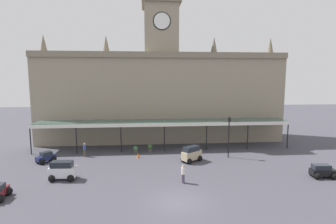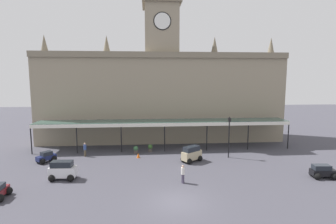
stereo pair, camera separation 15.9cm
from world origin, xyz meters
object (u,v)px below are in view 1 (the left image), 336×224
(car_black_estate, at_px, (322,172))
(pedestrian_beside_cars, at_px, (85,149))
(traffic_cone, at_px, (138,155))
(planter_by_canopy, at_px, (150,148))
(car_beige_van, at_px, (191,155))
(car_navy_sedan, at_px, (46,158))
(pedestrian_crossing_forecourt, at_px, (183,173))
(victorian_lamppost, at_px, (229,132))
(car_white_van, at_px, (63,171))
(planter_near_kerb, at_px, (136,150))

(car_black_estate, height_order, pedestrian_beside_cars, pedestrian_beside_cars)
(traffic_cone, relative_size, planter_by_canopy, 0.60)
(car_beige_van, xyz_separation_m, car_navy_sedan, (-16.33, 1.14, -0.30))
(car_navy_sedan, bearing_deg, car_beige_van, -4.01)
(car_navy_sedan, distance_m, traffic_cone, 10.30)
(pedestrian_crossing_forecourt, bearing_deg, car_navy_sedan, 153.79)
(car_navy_sedan, bearing_deg, victorian_lamppost, 0.09)
(car_beige_van, relative_size, car_white_van, 1.06)
(traffic_cone, height_order, planter_by_canopy, planter_by_canopy)
(pedestrian_beside_cars, height_order, victorian_lamppost, victorian_lamppost)
(car_black_estate, bearing_deg, pedestrian_beside_cars, 159.87)
(pedestrian_crossing_forecourt, distance_m, traffic_cone, 9.02)
(car_navy_sedan, xyz_separation_m, victorian_lamppost, (20.97, 0.03, 2.55))
(car_white_van, height_order, victorian_lamppost, victorian_lamppost)
(car_navy_sedan, bearing_deg, car_white_van, -57.31)
(car_navy_sedan, xyz_separation_m, planter_by_canopy, (11.72, 3.24, -0.01))
(planter_near_kerb, xyz_separation_m, planter_by_canopy, (1.81, 0.64, 0.00))
(car_beige_van, distance_m, car_navy_sedan, 16.38)
(car_black_estate, xyz_separation_m, car_white_van, (-24.40, 1.53, 0.24))
(planter_near_kerb, bearing_deg, pedestrian_beside_cars, -172.82)
(victorian_lamppost, relative_size, planter_near_kerb, 5.12)
(pedestrian_crossing_forecourt, height_order, planter_by_canopy, pedestrian_crossing_forecourt)
(traffic_cone, relative_size, planter_near_kerb, 0.60)
(car_white_van, relative_size, pedestrian_beside_cars, 1.46)
(car_beige_van, xyz_separation_m, victorian_lamppost, (4.64, 1.18, 2.24))
(pedestrian_beside_cars, relative_size, planter_by_canopy, 1.74)
(car_black_estate, distance_m, traffic_cone, 19.25)
(planter_near_kerb, bearing_deg, car_beige_van, -30.26)
(car_white_van, bearing_deg, car_beige_van, 18.48)
(pedestrian_beside_cars, xyz_separation_m, planter_near_kerb, (6.05, 0.76, -0.42))
(car_navy_sedan, bearing_deg, pedestrian_crossing_forecourt, -26.21)
(car_beige_van, relative_size, car_navy_sedan, 1.15)
(car_black_estate, relative_size, pedestrian_crossing_forecourt, 1.39)
(planter_by_canopy, bearing_deg, planter_near_kerb, -160.55)
(victorian_lamppost, bearing_deg, car_white_van, -162.63)
(car_beige_van, bearing_deg, traffic_cone, 162.42)
(car_navy_sedan, height_order, planter_near_kerb, car_navy_sedan)
(car_beige_van, relative_size, pedestrian_crossing_forecourt, 1.54)
(victorian_lamppost, distance_m, planter_by_canopy, 10.12)
(car_navy_sedan, distance_m, pedestrian_beside_cars, 4.30)
(car_white_van, height_order, planter_by_canopy, car_white_van)
(pedestrian_beside_cars, bearing_deg, car_navy_sedan, -154.51)
(planter_near_kerb, height_order, planter_by_canopy, same)
(car_black_estate, relative_size, car_beige_van, 0.90)
(car_white_van, xyz_separation_m, traffic_cone, (6.78, 6.21, -0.52))
(planter_by_canopy, bearing_deg, victorian_lamppost, -19.15)
(planter_near_kerb, bearing_deg, pedestrian_crossing_forecourt, -64.65)
(car_black_estate, distance_m, victorian_lamppost, 10.15)
(pedestrian_beside_cars, relative_size, victorian_lamppost, 0.34)
(planter_near_kerb, distance_m, planter_by_canopy, 1.92)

